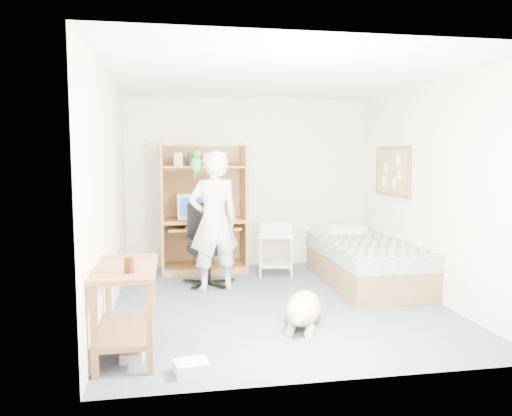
{
  "coord_description": "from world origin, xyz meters",
  "views": [
    {
      "loc": [
        -1.19,
        -5.37,
        1.66
      ],
      "look_at": [
        -0.19,
        0.31,
        1.05
      ],
      "focal_mm": 35.0,
      "sensor_mm": 36.0,
      "label": 1
    }
  ],
  "objects_px": {
    "office_chair": "(207,256)",
    "person": "(214,221)",
    "printer_cart": "(275,248)",
    "computer_hutch": "(203,214)",
    "dog": "(303,309)",
    "side_desk": "(126,296)",
    "bed": "(365,262)"
  },
  "relations": [
    {
      "from": "person",
      "to": "dog",
      "type": "distance_m",
      "value": 1.77
    },
    {
      "from": "person",
      "to": "printer_cart",
      "type": "bearing_deg",
      "value": -158.43
    },
    {
      "from": "computer_hutch",
      "to": "bed",
      "type": "distance_m",
      "value": 2.35
    },
    {
      "from": "side_desk",
      "to": "printer_cart",
      "type": "relative_size",
      "value": 1.72
    },
    {
      "from": "computer_hutch",
      "to": "side_desk",
      "type": "xyz_separation_m",
      "value": [
        -0.85,
        -2.94,
        -0.33
      ]
    },
    {
      "from": "computer_hutch",
      "to": "office_chair",
      "type": "height_order",
      "value": "computer_hutch"
    },
    {
      "from": "side_desk",
      "to": "office_chair",
      "type": "bearing_deg",
      "value": 68.88
    },
    {
      "from": "side_desk",
      "to": "person",
      "type": "height_order",
      "value": "person"
    },
    {
      "from": "computer_hutch",
      "to": "office_chair",
      "type": "xyz_separation_m",
      "value": [
        -0.01,
        -0.77,
        -0.45
      ]
    },
    {
      "from": "computer_hutch",
      "to": "bed",
      "type": "relative_size",
      "value": 0.89
    },
    {
      "from": "printer_cart",
      "to": "computer_hutch",
      "type": "bearing_deg",
      "value": 164.98
    },
    {
      "from": "office_chair",
      "to": "side_desk",
      "type": "bearing_deg",
      "value": -124.38
    },
    {
      "from": "side_desk",
      "to": "office_chair",
      "type": "xyz_separation_m",
      "value": [
        0.84,
        2.17,
        -0.13
      ]
    },
    {
      "from": "office_chair",
      "to": "printer_cart",
      "type": "distance_m",
      "value": 1.03
    },
    {
      "from": "side_desk",
      "to": "printer_cart",
      "type": "xyz_separation_m",
      "value": [
        1.81,
        2.5,
        -0.11
      ]
    },
    {
      "from": "computer_hutch",
      "to": "person",
      "type": "distance_m",
      "value": 1.07
    },
    {
      "from": "bed",
      "to": "office_chair",
      "type": "relative_size",
      "value": 1.96
    },
    {
      "from": "side_desk",
      "to": "person",
      "type": "relative_size",
      "value": 0.58
    },
    {
      "from": "computer_hutch",
      "to": "dog",
      "type": "xyz_separation_m",
      "value": [
        0.78,
        -2.53,
        -0.65
      ]
    },
    {
      "from": "dog",
      "to": "office_chair",
      "type": "bearing_deg",
      "value": 136.3
    },
    {
      "from": "side_desk",
      "to": "dog",
      "type": "height_order",
      "value": "side_desk"
    },
    {
      "from": "person",
      "to": "dog",
      "type": "bearing_deg",
      "value": 103.43
    },
    {
      "from": "person",
      "to": "dog",
      "type": "relative_size",
      "value": 1.75
    },
    {
      "from": "bed",
      "to": "dog",
      "type": "height_order",
      "value": "bed"
    },
    {
      "from": "dog",
      "to": "printer_cart",
      "type": "bearing_deg",
      "value": 107.15
    },
    {
      "from": "office_chair",
      "to": "person",
      "type": "distance_m",
      "value": 0.58
    },
    {
      "from": "computer_hutch",
      "to": "office_chair",
      "type": "distance_m",
      "value": 0.89
    },
    {
      "from": "bed",
      "to": "office_chair",
      "type": "bearing_deg",
      "value": 170.02
    },
    {
      "from": "computer_hutch",
      "to": "printer_cart",
      "type": "distance_m",
      "value": 1.14
    },
    {
      "from": "office_chair",
      "to": "dog",
      "type": "relative_size",
      "value": 1.05
    },
    {
      "from": "bed",
      "to": "printer_cart",
      "type": "xyz_separation_m",
      "value": [
        -1.04,
        0.68,
        0.1
      ]
    },
    {
      "from": "bed",
      "to": "dog",
      "type": "bearing_deg",
      "value": -130.79
    }
  ]
}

